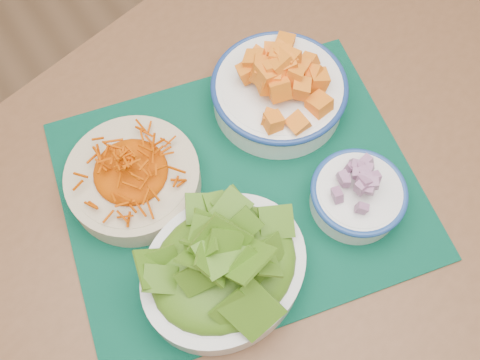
# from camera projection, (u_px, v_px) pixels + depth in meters

# --- Properties ---
(ground) EXTENTS (4.00, 4.00, 0.00)m
(ground) POSITION_uv_depth(u_px,v_px,m) (339.00, 355.00, 1.46)
(ground) COLOR #996D4A
(ground) RESTS_ON ground
(table) EXTENTS (1.41, 1.09, 0.75)m
(table) POSITION_uv_depth(u_px,v_px,m) (238.00, 218.00, 0.94)
(table) COLOR brown
(table) RESTS_ON ground
(placemat) EXTENTS (0.64, 0.56, 0.00)m
(placemat) POSITION_uv_depth(u_px,v_px,m) (240.00, 189.00, 0.86)
(placemat) COLOR #022E21
(placemat) RESTS_ON table
(carrot_bowl) EXTENTS (0.26, 0.26, 0.08)m
(carrot_bowl) POSITION_uv_depth(u_px,v_px,m) (132.00, 176.00, 0.82)
(carrot_bowl) COLOR beige
(carrot_bowl) RESTS_ON placemat
(squash_bowl) EXTENTS (0.26, 0.26, 0.10)m
(squash_bowl) POSITION_uv_depth(u_px,v_px,m) (279.00, 87.00, 0.88)
(squash_bowl) COLOR white
(squash_bowl) RESTS_ON placemat
(lettuce_bowl) EXTENTS (0.27, 0.24, 0.12)m
(lettuce_bowl) POSITION_uv_depth(u_px,v_px,m) (224.00, 266.00, 0.74)
(lettuce_bowl) COLOR white
(lettuce_bowl) RESTS_ON placemat
(onion_bowl) EXTENTS (0.17, 0.17, 0.08)m
(onion_bowl) POSITION_uv_depth(u_px,v_px,m) (358.00, 194.00, 0.81)
(onion_bowl) COLOR white
(onion_bowl) RESTS_ON placemat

